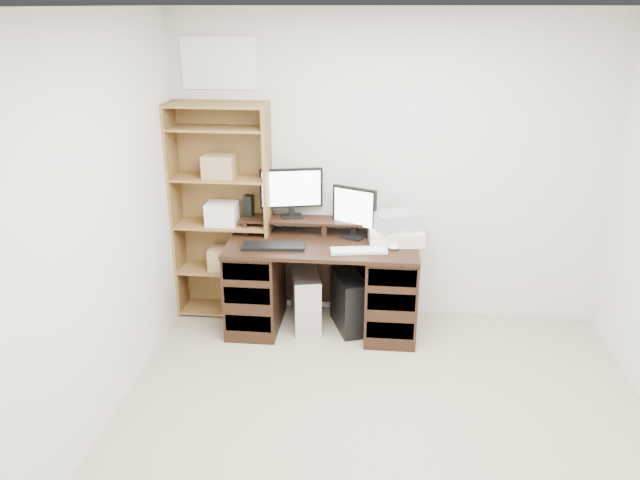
% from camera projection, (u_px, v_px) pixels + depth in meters
% --- Properties ---
extents(room, '(3.54, 4.04, 2.54)m').
position_uv_depth(room, '(389.00, 269.00, 3.16)').
color(room, tan).
rests_on(room, ground).
extents(desk, '(1.50, 0.70, 0.75)m').
position_uv_depth(desk, '(323.00, 284.00, 5.04)').
color(desk, black).
rests_on(desk, ground).
extents(riser_shelf, '(1.40, 0.22, 0.12)m').
position_uv_depth(riser_shelf, '(325.00, 223.00, 5.07)').
color(riser_shelf, black).
rests_on(riser_shelf, desk).
extents(monitor_wide, '(0.50, 0.17, 0.40)m').
position_uv_depth(monitor_wide, '(291.00, 190.00, 5.06)').
color(monitor_wide, black).
rests_on(monitor_wide, riser_shelf).
extents(monitor_small, '(0.36, 0.21, 0.41)m').
position_uv_depth(monitor_small, '(354.00, 210.00, 4.95)').
color(monitor_small, black).
rests_on(monitor_small, desk).
extents(speaker, '(0.08, 0.08, 0.18)m').
position_uv_depth(speaker, '(249.00, 206.00, 5.12)').
color(speaker, black).
rests_on(speaker, riser_shelf).
extents(keyboard_black, '(0.50, 0.20, 0.03)m').
position_uv_depth(keyboard_black, '(273.00, 246.00, 4.80)').
color(keyboard_black, black).
rests_on(keyboard_black, desk).
extents(keyboard_white, '(0.44, 0.20, 0.02)m').
position_uv_depth(keyboard_white, '(359.00, 250.00, 4.73)').
color(keyboard_white, silver).
rests_on(keyboard_white, desk).
extents(mouse, '(0.10, 0.08, 0.04)m').
position_uv_depth(mouse, '(394.00, 247.00, 4.77)').
color(mouse, silver).
rests_on(mouse, desk).
extents(printer, '(0.45, 0.36, 0.10)m').
position_uv_depth(printer, '(396.00, 236.00, 4.91)').
color(printer, beige).
rests_on(printer, desk).
extents(basket, '(0.40, 0.35, 0.14)m').
position_uv_depth(basket, '(396.00, 221.00, 4.86)').
color(basket, '#92969C').
rests_on(basket, printer).
extents(tower_silver, '(0.31, 0.51, 0.47)m').
position_uv_depth(tower_silver, '(306.00, 299.00, 5.14)').
color(tower_silver, silver).
rests_on(tower_silver, ground).
extents(tower_black, '(0.34, 0.50, 0.46)m').
position_uv_depth(tower_black, '(349.00, 302.00, 5.09)').
color(tower_black, black).
rests_on(tower_black, ground).
extents(bookshelf, '(0.80, 0.30, 1.80)m').
position_uv_depth(bookshelf, '(223.00, 210.00, 5.13)').
color(bookshelf, olive).
rests_on(bookshelf, ground).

